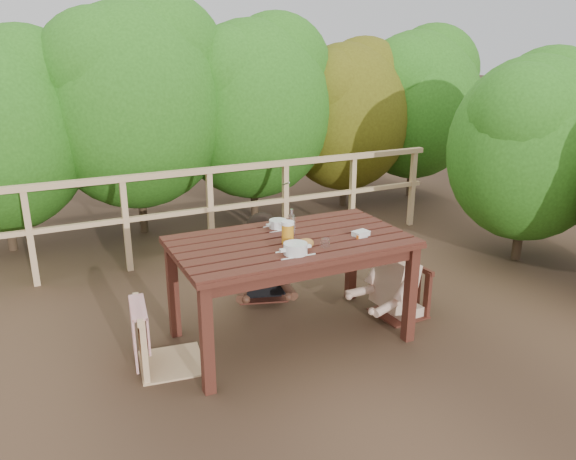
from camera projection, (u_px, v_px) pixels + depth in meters
name	position (u px, v px, depth m)	size (l,w,h in m)	color
ground	(291.00, 337.00, 4.54)	(60.00, 60.00, 0.00)	#4D3524
table	(291.00, 290.00, 4.41)	(1.79, 1.01, 0.83)	#3D1A13
chair_left	(168.00, 305.00, 4.01)	(0.47, 0.47, 0.95)	tan
chair_far	(261.00, 250.00, 5.18)	(0.45, 0.45, 0.90)	#3D1A13
chair_right	(401.00, 271.00, 4.80)	(0.41, 0.41, 0.82)	#3D1A13
woman	(260.00, 229.00, 5.14)	(0.52, 0.64, 1.28)	black
diner_right	(405.00, 251.00, 4.76)	(0.47, 0.58, 1.16)	#D3AD90
railing	(211.00, 213.00, 6.09)	(5.60, 0.10, 1.01)	tan
hedge_row	(206.00, 74.00, 6.84)	(6.60, 1.60, 3.80)	#265D16
soup_near	(295.00, 250.00, 3.96)	(0.29, 0.29, 0.10)	silver
soup_far	(278.00, 225.00, 4.53)	(0.24, 0.24, 0.08)	silver
bread_roll	(306.00, 244.00, 4.11)	(0.13, 0.10, 0.08)	#A16F30
beer_glass	(288.00, 233.00, 4.17)	(0.09, 0.09, 0.18)	orange
bottle	(292.00, 224.00, 4.30)	(0.06, 0.06, 0.23)	silver
tumbler	(325.00, 244.00, 4.09)	(0.07, 0.07, 0.08)	white
butter_tub	(361.00, 234.00, 4.34)	(0.13, 0.09, 0.05)	white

